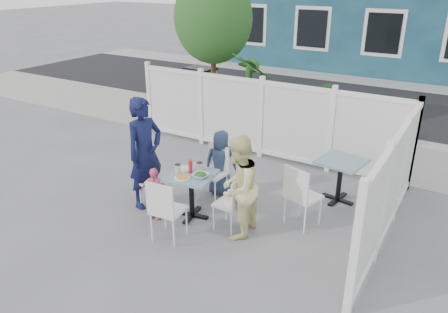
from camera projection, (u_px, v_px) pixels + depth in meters
The scene contains 29 objects.
ground at pixel (190, 202), 7.28m from camera, with size 80.00×80.00×0.00m, color slate.
near_sidewalk at pixel (283, 135), 10.28m from camera, with size 24.00×2.60×0.01m, color gray.
street at pixel (333, 99), 13.20m from camera, with size 24.00×5.00×0.01m, color black.
far_sidewalk at pixel (360, 79), 15.65m from camera, with size 24.00×1.60×0.01m, color gray.
fence_back at pixel (261, 120), 8.82m from camera, with size 5.86×0.08×1.60m.
fence_right at pixel (391, 189), 6.02m from camera, with size 0.08×3.66×1.60m.
tree at pixel (213, 19), 9.64m from camera, with size 1.80×1.62×3.59m.
utility_cabinet at pixel (201, 94), 11.35m from camera, with size 0.67×0.48×1.25m, color gold.
potted_shrub_a at pixel (251, 99), 9.58m from camera, with size 1.10×1.10×1.97m, color #1C4619.
potted_shrub_b at pixel (329, 125), 8.74m from camera, with size 1.30×1.12×1.44m, color #1C4619.
main_table at pixel (191, 184), 6.65m from camera, with size 0.79×0.79×0.72m.
spare_table at pixel (341, 169), 7.13m from camera, with size 0.80×0.80×0.74m.
chair_left at pixel (150, 176), 7.03m from camera, with size 0.40×0.41×0.88m.
chair_right at pixel (233, 200), 6.33m from camera, with size 0.39×0.41×0.85m.
chair_back at pixel (215, 168), 7.30m from camera, with size 0.44×0.42×0.90m.
chair_near at pixel (165, 207), 6.03m from camera, with size 0.46×0.45×0.94m.
chair_spare at pixel (300, 192), 6.38m from camera, with size 0.55×0.54×0.98m.
man at pixel (145, 153), 6.89m from camera, with size 0.66×0.43×1.81m, color #10153D.
woman at pixel (238, 188), 6.12m from camera, with size 0.74×0.57×1.51m, color #E3D64F.
boy at pixel (221, 163), 7.38m from camera, with size 0.55×0.36×1.13m, color #243550.
toddler at pixel (155, 193), 6.68m from camera, with size 0.49×0.21×0.84m, color pink.
plate_main at pixel (182, 178), 6.47m from camera, with size 0.24×0.24×0.01m, color white.
plate_side at pixel (183, 169), 6.75m from camera, with size 0.24×0.24×0.02m, color white.
salad_bowl at pixel (200, 176), 6.49m from camera, with size 0.23×0.23×0.06m, color white.
coffee_cup_a at pixel (178, 169), 6.63m from camera, with size 0.09×0.09×0.13m, color beige.
coffee_cup_b at pixel (200, 167), 6.71m from camera, with size 0.08×0.08×0.12m, color beige.
ketchup_bottle at pixel (190, 167), 6.61m from camera, with size 0.06×0.06×0.19m, color red.
salt_shaker at pixel (195, 165), 6.82m from camera, with size 0.03×0.03×0.07m, color white.
pepper_shaker at pixel (199, 165), 6.82m from camera, with size 0.03×0.03×0.07m, color black.
Camera 1 is at (3.79, -5.20, 3.54)m, focal length 35.00 mm.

